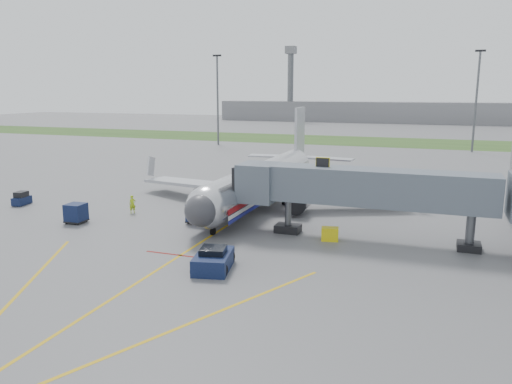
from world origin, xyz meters
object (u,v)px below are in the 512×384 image
(pushback_tug, at_px, (213,260))
(ramp_worker, at_px, (132,204))
(belt_loader, at_px, (226,205))
(airliner, at_px, (262,180))
(baggage_tug, at_px, (22,199))

(pushback_tug, distance_m, ramp_worker, 19.23)
(belt_loader, bearing_deg, airliner, 61.23)
(pushback_tug, relative_size, baggage_tug, 1.90)
(airliner, distance_m, ramp_worker, 14.36)
(airliner, relative_size, ramp_worker, 19.09)
(airliner, xyz_separation_m, baggage_tug, (-24.92, -9.82, -1.98))
(baggage_tug, bearing_deg, airliner, 21.52)
(belt_loader, bearing_deg, pushback_tug, -69.48)
(pushback_tug, height_order, baggage_tug, pushback_tug)
(baggage_tug, relative_size, ramp_worker, 1.21)
(airliner, relative_size, baggage_tug, 15.76)
(airliner, xyz_separation_m, belt_loader, (-2.52, -4.59, -2.09))
(airliner, height_order, belt_loader, airliner)
(airliner, bearing_deg, pushback_tug, -80.14)
(baggage_tug, distance_m, belt_loader, 23.00)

